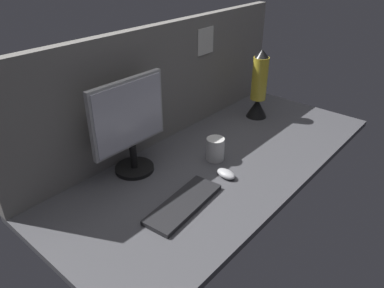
{
  "coord_description": "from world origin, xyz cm",
  "views": [
    {
      "loc": [
        -123.86,
        -88.11,
        93.41
      ],
      "look_at": [
        -13.75,
        0.0,
        14.0
      ],
      "focal_mm": 33.94,
      "sensor_mm": 36.0,
      "label": 1
    }
  ],
  "objects": [
    {
      "name": "mug_ceramic_white",
      "position": [
        -2.36,
        2.0,
        5.67
      ],
      "size": [
        8.69,
        8.69,
        11.35
      ],
      "color": "white",
      "rests_on": "ground_plane"
    },
    {
      "name": "cubicle_wall_back",
      "position": [
        0.04,
        37.5,
        29.79
      ],
      "size": [
        180.0,
        5.5,
        59.54
      ],
      "color": "gray",
      "rests_on": "ground_plane"
    },
    {
      "name": "monitor",
      "position": [
        -34.37,
        25.13,
        23.91
      ],
      "size": [
        38.81,
        18.0,
        43.75
      ],
      "color": "black",
      "rests_on": "ground_plane"
    },
    {
      "name": "lava_lamp",
      "position": [
        53.39,
        13.39,
        17.09
      ],
      "size": [
        12.45,
        12.45,
        40.73
      ],
      "color": "black",
      "rests_on": "ground_plane"
    },
    {
      "name": "mouse",
      "position": [
        -11.26,
        -11.16,
        1.7
      ],
      "size": [
        6.58,
        10.13,
        3.4
      ],
      "primitive_type": "ellipsoid",
      "rotation": [
        0.0,
        0.0,
        -0.11
      ],
      "color": "silver",
      "rests_on": "ground_plane"
    },
    {
      "name": "ground_plane",
      "position": [
        0.0,
        0.0,
        -1.5
      ],
      "size": [
        180.0,
        80.0,
        3.0
      ],
      "primitive_type": "cube",
      "color": "#515156"
    },
    {
      "name": "keyboard",
      "position": [
        -39.0,
        -10.37,
        1.0
      ],
      "size": [
        38.11,
        16.63,
        2.0
      ],
      "primitive_type": "cube",
      "rotation": [
        0.0,
        0.0,
        0.1
      ],
      "color": "#262628",
      "rests_on": "ground_plane"
    }
  ]
}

